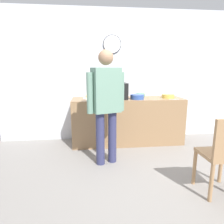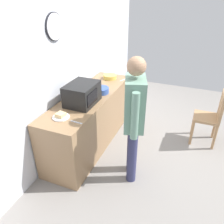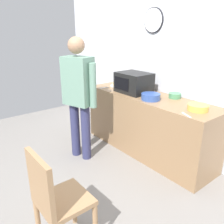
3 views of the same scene
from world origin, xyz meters
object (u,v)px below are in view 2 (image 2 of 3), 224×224
Objects in this scene: spoon_utensil at (123,80)px; fork_utensil at (76,122)px; mixing_bowl at (110,77)px; cereal_bowl at (101,90)px; microwave at (82,94)px; sandwich_plate at (61,116)px; person_standing at (134,114)px; wooden_chair at (212,116)px; salad_bowl at (87,85)px.

fork_utensil is at bearing 178.08° from spoon_utensil.
mixing_bowl is 1.42× the size of spoon_utensil.
cereal_bowl is 0.65m from mixing_bowl.
microwave reaches higher than sandwich_plate.
mixing_bowl is (1.55, -0.05, 0.01)m from sandwich_plate.
mixing_bowl is 1.55m from person_standing.
spoon_utensil is 1.44m from person_standing.
sandwich_plate is at bearing 128.45° from wooden_chair.
mixing_bowl is at bearing 94.13° from spoon_utensil.
wooden_chair is at bearing -91.81° from mixing_bowl.
wooden_chair reaches higher than fork_utensil.
wooden_chair is at bearing -46.96° from fork_utensil.
person_standing is (-0.79, -1.07, 0.07)m from salad_bowl.
salad_bowl is 0.18× the size of wooden_chair.
fork_utensil is at bearing 113.96° from person_standing.
mixing_bowl is (0.64, 0.11, -0.01)m from cereal_bowl.
microwave is at bearing -178.96° from mixing_bowl.
mixing_bowl is at bearing -1.70° from sandwich_plate.
mixing_bowl is 0.26× the size of wooden_chair.
cereal_bowl reaches higher than mixing_bowl.
mixing_bowl is at bearing 7.20° from fork_utensil.
fork_utensil is at bearing 133.04° from wooden_chair.
sandwich_plate is at bearing 170.12° from cereal_bowl.
cereal_bowl reaches higher than spoon_utensil.
wooden_chair is at bearing -38.43° from person_standing.
sandwich_plate is 1.07m from salad_bowl.
person_standing is (0.29, -0.65, 0.10)m from fork_utensil.
wooden_chair is at bearing -77.91° from salad_bowl.
cereal_bowl is 1.51× the size of fork_utensil.
sandwich_plate is at bearing 82.36° from fork_utensil.
person_standing is (-0.65, -0.74, 0.07)m from cereal_bowl.
fork_utensil is (-1.58, -0.20, -0.03)m from mixing_bowl.
fork_utensil is 0.10× the size of person_standing.
sandwich_plate is 2.43m from wooden_chair.
sandwich_plate is 0.92× the size of mixing_bowl.
spoon_utensil is at bearing -12.09° from cereal_bowl.
fork_utensil is at bearing -172.80° from mixing_bowl.
mixing_bowl is at bearing -23.52° from salad_bowl.
salad_bowl is 0.98× the size of fork_utensil.
microwave is 0.86m from person_standing.
person_standing is at bearing -66.04° from fork_utensil.
microwave is 1.09m from mixing_bowl.
sandwich_plate is 0.92m from cereal_bowl.
fork_utensil is (-1.09, -0.42, -0.03)m from salad_bowl.
mixing_bowl is 0.26m from spoon_utensil.
mixing_bowl is (0.50, -0.22, 0.00)m from salad_bowl.
person_standing is at bearing -155.40° from spoon_utensil.
sandwich_plate is at bearing 178.30° from mixing_bowl.
cereal_bowl is 0.27× the size of wooden_chair.
microwave is 2.94× the size of fork_utensil.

